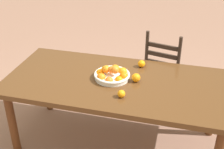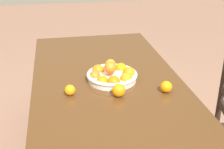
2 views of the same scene
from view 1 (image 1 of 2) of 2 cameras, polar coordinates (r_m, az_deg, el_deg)
The scene contains 7 objects.
ground_plane at distance 3.17m, azimuth 0.89°, elevation -12.62°, with size 12.00×12.00×0.00m, color #906855.
dining_table at distance 2.78m, azimuth 0.99°, elevation -2.54°, with size 2.04×0.96×0.73m.
chair_near_window at distance 3.51m, azimuth 9.81°, elevation 0.45°, with size 0.49×0.49×0.96m.
fruit_bowl at distance 2.76m, azimuth -0.00°, elevation -0.03°, with size 0.33×0.33×0.14m.
orange_loose_0 at distance 2.71m, azimuth 4.55°, elevation -0.61°, with size 0.08×0.08×0.08m, color orange.
orange_loose_1 at distance 2.49m, azimuth 1.78°, elevation -3.66°, with size 0.06×0.06×0.06m, color orange.
orange_loose_2 at distance 2.97m, azimuth 5.59°, elevation 2.04°, with size 0.07×0.07×0.07m, color orange.
Camera 1 is at (0.55, -2.29, 2.12)m, focal length 48.40 mm.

